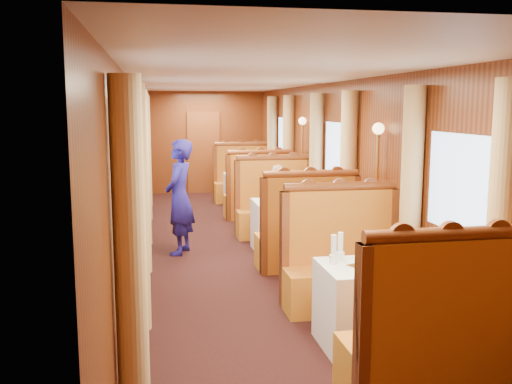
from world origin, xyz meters
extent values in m
cube|color=brown|center=(0.00, 5.97, 1.00)|extent=(0.80, 0.04, 2.00)
cube|color=white|center=(0.75, -3.50, 0.38)|extent=(1.05, 0.72, 0.75)
cube|color=#A54212|center=(0.75, -4.45, 0.23)|extent=(1.30, 0.55, 0.45)
cube|color=#A54212|center=(0.75, -4.67, 0.85)|extent=(1.30, 0.12, 0.80)
cylinder|color=brown|center=(0.75, -4.67, 1.29)|extent=(1.23, 0.10, 0.10)
cube|color=#A54212|center=(0.75, -2.55, 0.23)|extent=(1.30, 0.55, 0.45)
cube|color=#A54212|center=(0.75, -2.33, 0.85)|extent=(1.30, 0.12, 0.80)
cylinder|color=brown|center=(0.75, -2.33, 1.29)|extent=(1.23, 0.10, 0.10)
cube|color=white|center=(0.75, 0.00, 0.38)|extent=(1.05, 0.72, 0.75)
cube|color=#A54212|center=(0.75, -0.95, 0.23)|extent=(1.30, 0.55, 0.45)
cube|color=#A54212|center=(0.75, -1.17, 0.85)|extent=(1.30, 0.12, 0.80)
cylinder|color=brown|center=(0.75, -1.17, 1.29)|extent=(1.23, 0.10, 0.10)
cube|color=#A54212|center=(0.75, 0.95, 0.23)|extent=(1.30, 0.55, 0.45)
cube|color=#A54212|center=(0.75, 1.17, 0.85)|extent=(1.30, 0.12, 0.80)
cylinder|color=brown|center=(0.75, 1.17, 1.29)|extent=(1.23, 0.10, 0.10)
cube|color=white|center=(0.75, 3.50, 0.38)|extent=(1.05, 0.72, 0.75)
cube|color=#A54212|center=(0.75, 2.55, 0.23)|extent=(1.30, 0.55, 0.45)
cube|color=#A54212|center=(0.75, 2.33, 0.85)|extent=(1.30, 0.12, 0.80)
cylinder|color=brown|center=(0.75, 2.33, 1.29)|extent=(1.23, 0.10, 0.10)
cube|color=#A54212|center=(0.75, 4.45, 0.23)|extent=(1.30, 0.55, 0.45)
cube|color=#A54212|center=(0.75, 4.67, 0.85)|extent=(1.30, 0.12, 0.80)
cylinder|color=brown|center=(0.75, 4.67, 1.29)|extent=(1.23, 0.10, 0.10)
cube|color=silver|center=(0.63, -3.54, 0.76)|extent=(0.42, 0.38, 0.01)
cylinder|color=white|center=(1.04, -3.64, 0.76)|extent=(0.22, 0.22, 0.01)
cylinder|color=white|center=(0.34, -3.40, 0.79)|extent=(0.08, 0.08, 0.08)
cylinder|color=white|center=(0.34, -3.40, 0.92)|extent=(0.05, 0.05, 0.18)
cylinder|color=white|center=(0.44, -3.31, 0.79)|extent=(0.08, 0.08, 0.08)
cylinder|color=white|center=(0.44, -3.31, 0.92)|extent=(0.05, 0.05, 0.18)
cylinder|color=silver|center=(0.77, -0.04, 0.82)|extent=(0.06, 0.06, 0.14)
cylinder|color=silver|center=(0.74, 3.46, 0.82)|extent=(0.06, 0.06, 0.14)
cylinder|color=#E1B873|center=(-1.38, -4.28, 1.18)|extent=(0.22, 0.22, 2.35)
cylinder|color=#E1B873|center=(-1.38, -2.72, 1.18)|extent=(0.22, 0.22, 2.35)
cylinder|color=#E1B873|center=(1.38, -4.28, 1.18)|extent=(0.22, 0.22, 2.35)
cylinder|color=#E1B873|center=(1.38, -2.72, 1.18)|extent=(0.22, 0.22, 2.35)
cylinder|color=#E1B873|center=(-1.38, -0.78, 1.18)|extent=(0.22, 0.22, 2.35)
cylinder|color=#E1B873|center=(-1.38, 0.78, 1.18)|extent=(0.22, 0.22, 2.35)
cylinder|color=#E1B873|center=(1.38, -0.78, 1.18)|extent=(0.22, 0.22, 2.35)
cylinder|color=#E1B873|center=(1.38, 0.78, 1.18)|extent=(0.22, 0.22, 2.35)
cylinder|color=#E1B873|center=(-1.38, 2.72, 1.18)|extent=(0.22, 0.22, 2.35)
cylinder|color=#E1B873|center=(-1.38, 4.28, 1.18)|extent=(0.22, 0.22, 2.35)
cylinder|color=#E1B873|center=(1.38, 2.72, 1.18)|extent=(0.22, 0.22, 2.35)
cylinder|color=#E1B873|center=(1.38, 4.28, 1.18)|extent=(0.22, 0.22, 2.35)
cylinder|color=#BF8C3F|center=(-1.40, -1.75, 0.93)|extent=(0.04, 0.04, 1.85)
sphere|color=#FFD18C|center=(-1.40, -1.75, 1.88)|extent=(0.14, 0.14, 0.14)
cylinder|color=#BF8C3F|center=(1.40, -1.75, 0.93)|extent=(0.04, 0.04, 1.85)
sphere|color=#FFD18C|center=(1.40, -1.75, 1.88)|extent=(0.14, 0.14, 0.14)
cylinder|color=#BF8C3F|center=(-1.40, 1.75, 0.93)|extent=(0.04, 0.04, 1.85)
sphere|color=#FFD18C|center=(-1.40, 1.75, 1.88)|extent=(0.14, 0.14, 0.14)
cylinder|color=#BF8C3F|center=(1.40, 1.75, 0.93)|extent=(0.04, 0.04, 1.85)
sphere|color=#FFD18C|center=(1.40, 1.75, 1.88)|extent=(0.14, 0.14, 0.14)
imported|color=navy|center=(-0.86, 0.09, 0.84)|extent=(0.58, 0.71, 1.67)
cube|color=beige|center=(0.75, 0.79, 0.75)|extent=(0.40, 0.24, 0.55)
sphere|color=tan|center=(0.75, 0.79, 1.11)|extent=(0.20, 0.20, 0.20)
cube|color=beige|center=(0.75, 0.62, 0.52)|extent=(0.36, 0.30, 0.14)
camera|label=1|loc=(-1.20, -8.12, 2.14)|focal=40.00mm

